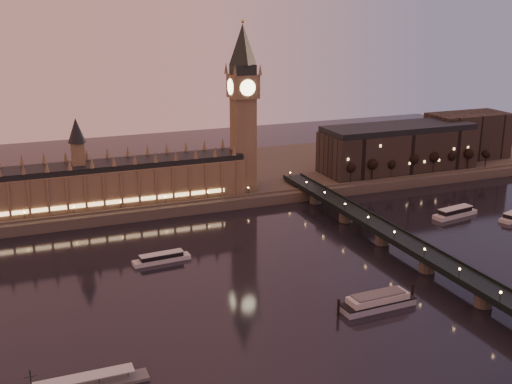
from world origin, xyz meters
The scene contains 17 objects.
ground centered at (0.00, 0.00, 0.00)m, with size 700.00×700.00×0.00m, color black.
far_embankment centered at (30.00, 165.00, 3.00)m, with size 560.00×130.00×6.00m, color #423D35.
palace_of_westminster centered at (-40.12, 120.99, 21.71)m, with size 180.00×26.62×52.00m.
big_ben centered at (53.99, 120.99, 63.95)m, with size 17.68×17.68×104.00m.
westminster_bridge centered at (91.61, 0.00, 5.52)m, with size 13.20×260.00×15.30m.
city_block centered at (194.94, 130.93, 22.24)m, with size 155.00×45.00×34.00m.
bare_tree_0 centered at (126.18, 109.00, 16.23)m, with size 6.72×6.72×13.67m.
bare_tree_1 centered at (141.80, 109.00, 16.23)m, with size 6.72×6.72×13.67m.
bare_tree_2 centered at (157.41, 109.00, 16.23)m, with size 6.72×6.72×13.67m.
bare_tree_3 centered at (173.03, 109.00, 16.23)m, with size 6.72×6.72×13.67m.
bare_tree_4 centered at (188.64, 109.00, 16.23)m, with size 6.72×6.72×13.67m.
bare_tree_5 centered at (204.25, 109.00, 16.23)m, with size 6.72×6.72×13.67m.
bare_tree_6 centered at (219.87, 109.00, 16.23)m, with size 6.72×6.72×13.67m.
bare_tree_7 centered at (235.48, 109.00, 16.23)m, with size 6.72×6.72×13.67m.
cruise_boat_a centered at (-19.58, 37.85, 1.96)m, with size 28.21×7.96×4.46m.
cruise_boat_b centered at (155.57, 41.25, 2.41)m, with size 30.42×12.32×5.46m.
moored_barge centered at (50.85, -42.25, 2.88)m, with size 37.23×10.45×6.83m.
Camera 1 is at (-83.42, -244.64, 120.01)m, focal length 45.00 mm.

